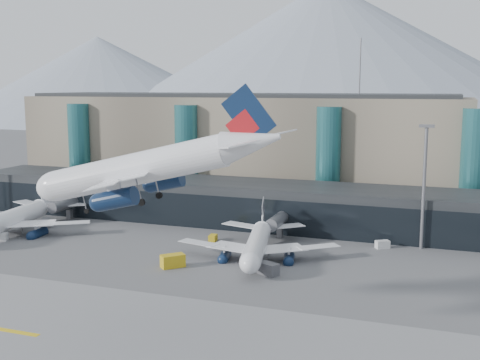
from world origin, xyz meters
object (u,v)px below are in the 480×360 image
at_px(jet_parked_left, 18,211).
at_px(veh_d, 382,244).
at_px(veh_c, 268,269).
at_px(jet_parked_mid, 258,236).
at_px(lightmast_mid, 424,180).
at_px(veh_f, 46,223).
at_px(veh_b, 213,238).
at_px(veh_h, 173,261).
at_px(hero_jet, 159,158).
at_px(veh_a, 0,237).

height_order(jet_parked_left, veh_d, jet_parked_left).
relative_size(veh_c, veh_d, 1.36).
relative_size(jet_parked_left, jet_parked_mid, 1.11).
xyz_separation_m(lightmast_mid, jet_parked_mid, (-30.06, -16.43, -10.32)).
bearing_deg(veh_f, lightmast_mid, -121.97).
bearing_deg(jet_parked_left, veh_b, -88.58).
bearing_deg(veh_h, veh_d, -8.86).
bearing_deg(hero_jet, lightmast_mid, 60.95).
xyz_separation_m(jet_parked_mid, veh_d, (22.51, 14.07, -3.29)).
height_order(hero_jet, veh_b, hero_jet).
xyz_separation_m(jet_parked_left, veh_c, (63.99, -11.60, -3.53)).
height_order(lightmast_mid, veh_a, lightmast_mid).
distance_m(veh_a, veh_b, 46.27).
xyz_separation_m(lightmast_mid, veh_b, (-42.78, -8.91, -13.72)).
relative_size(lightmast_mid, veh_a, 8.58).
xyz_separation_m(jet_parked_left, jet_parked_mid, (58.62, -0.95, -0.50)).
xyz_separation_m(veh_a, veh_f, (1.42, 13.85, 0.15)).
xyz_separation_m(lightmast_mid, veh_a, (-86.51, -24.03, -13.58)).
distance_m(jet_parked_mid, veh_c, 12.31).
bearing_deg(jet_parked_left, lightmast_mid, -86.82).
relative_size(jet_parked_left, veh_b, 15.52).
height_order(jet_parked_left, veh_c, jet_parked_left).
relative_size(hero_jet, jet_parked_mid, 1.10).
height_order(lightmast_mid, veh_d, lightmast_mid).
bearing_deg(veh_d, jet_parked_mid, 178.48).
xyz_separation_m(veh_b, veh_d, (35.23, 6.56, 0.11)).
height_order(jet_parked_mid, veh_b, jet_parked_mid).
bearing_deg(veh_c, veh_b, 160.98).
bearing_deg(lightmast_mid, veh_d, -162.66).
bearing_deg(veh_h, veh_f, 110.32).
distance_m(veh_a, veh_f, 13.93).
bearing_deg(jet_parked_left, veh_d, -87.54).
relative_size(veh_f, veh_h, 0.82).
distance_m(jet_parked_left, veh_c, 65.13).
distance_m(veh_c, veh_h, 18.04).
distance_m(jet_parked_left, veh_b, 46.53).
distance_m(lightmast_mid, veh_b, 45.80).
bearing_deg(hero_jet, veh_a, 148.00).
relative_size(lightmast_mid, veh_h, 5.93).
bearing_deg(hero_jet, veh_c, 78.44).
distance_m(veh_b, veh_c, 25.64).
distance_m(veh_f, veh_h, 46.39).
height_order(hero_jet, veh_a, hero_jet).
xyz_separation_m(lightmast_mid, veh_f, (-85.10, -10.18, -13.43)).
distance_m(hero_jet, jet_parked_left, 74.63).
bearing_deg(veh_h, jet_parked_left, 117.86).
xyz_separation_m(lightmast_mid, veh_d, (-7.55, -2.36, -13.61)).
distance_m(hero_jet, veh_b, 55.37).
bearing_deg(veh_c, veh_h, -148.23).
bearing_deg(veh_d, veh_b, 157.02).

